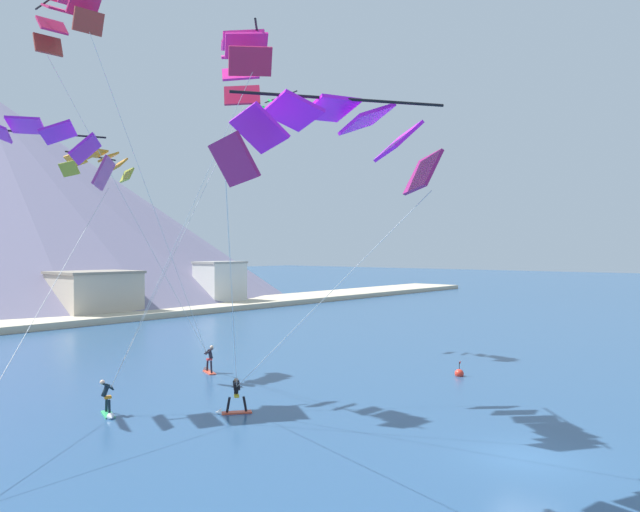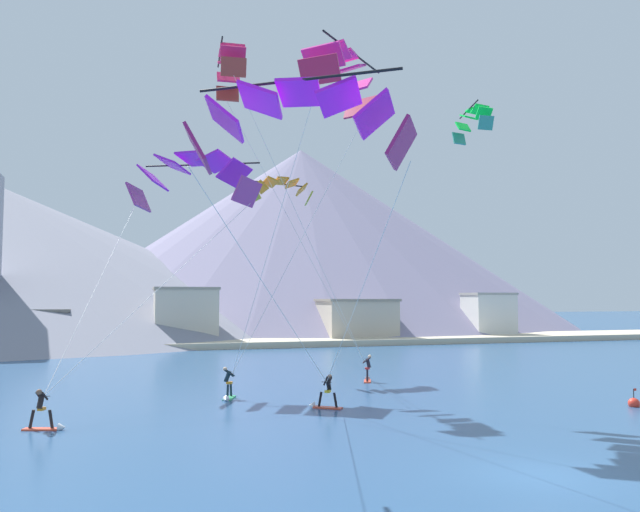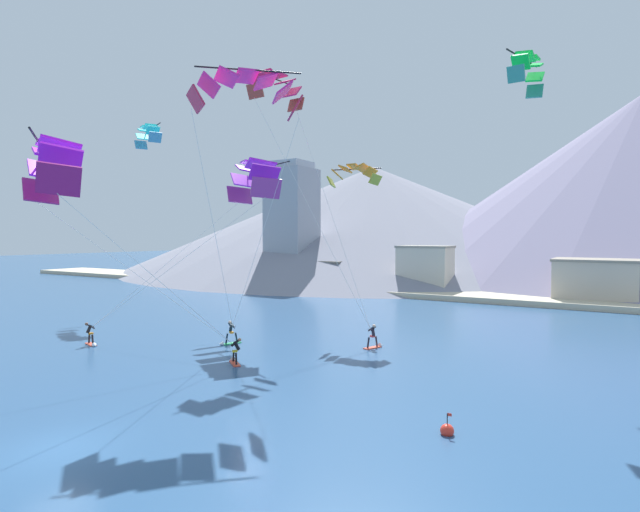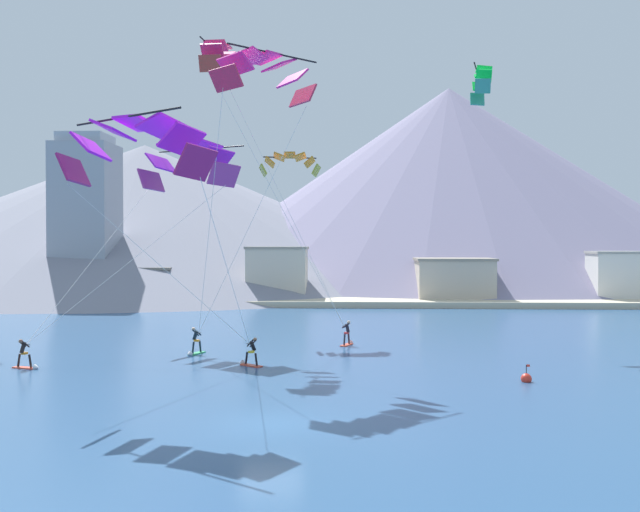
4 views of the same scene
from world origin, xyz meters
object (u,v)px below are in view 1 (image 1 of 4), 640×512
at_px(kitesurfer_near_trail, 209,363).
at_px(kitesurfer_far_left, 108,405).
at_px(race_marker_buoy, 459,374).
at_px(parafoil_kite_distant_high_outer, 98,162).
at_px(kitesurfer_near_lead, 232,403).
at_px(parafoil_kite_near_lead, 332,135).
at_px(parafoil_kite_far_left, 243,61).
at_px(parafoil_kite_mid_center, 26,146).
at_px(parafoil_kite_near_trail, 68,18).
at_px(parafoil_kite_distant_mid_solo, 284,107).

distance_m(kitesurfer_near_trail, kitesurfer_far_left, 10.84).
bearing_deg(race_marker_buoy, parafoil_kite_distant_high_outer, 127.19).
bearing_deg(kitesurfer_near_lead, parafoil_kite_near_lead, -112.46).
xyz_separation_m(kitesurfer_near_lead, parafoil_kite_distant_high_outer, (1.17, 13.98, 12.94)).
distance_m(kitesurfer_near_lead, parafoil_kite_far_left, 16.60).
height_order(parafoil_kite_distant_high_outer, race_marker_buoy, parafoil_kite_distant_high_outer).
xyz_separation_m(kitesurfer_near_lead, parafoil_kite_far_left, (0.92, 0.19, 16.57)).
distance_m(kitesurfer_near_lead, parafoil_kite_near_lead, 15.02).
bearing_deg(parafoil_kite_mid_center, parafoil_kite_far_left, -53.25).
xyz_separation_m(parafoil_kite_far_left, parafoil_kite_distant_high_outer, (0.25, 13.79, -3.64)).
bearing_deg(kitesurfer_near_lead, parafoil_kite_far_left, 11.46).
xyz_separation_m(parafoil_kite_far_left, race_marker_buoy, (14.04, -4.39, -16.92)).
distance_m(kitesurfer_near_lead, kitesurfer_far_left, 5.80).
bearing_deg(parafoil_kite_near_lead, parafoil_kite_mid_center, 95.71).
bearing_deg(kitesurfer_far_left, parafoil_kite_far_left, -37.55).
xyz_separation_m(kitesurfer_near_lead, parafoil_kite_near_lead, (-3.84, -9.28, 11.17)).
bearing_deg(parafoil_kite_far_left, kitesurfer_near_lead, -168.54).
height_order(parafoil_kite_near_trail, parafoil_kite_mid_center, parafoil_kite_near_trail).
bearing_deg(parafoil_kite_distant_mid_solo, kitesurfer_near_trail, -165.29).
bearing_deg(parafoil_kite_distant_high_outer, kitesurfer_near_lead, -94.78).
distance_m(kitesurfer_far_left, parafoil_kite_distant_mid_solo, 27.73).
xyz_separation_m(kitesurfer_near_lead, race_marker_buoy, (14.96, -4.20, -0.35)).
xyz_separation_m(parafoil_kite_near_trail, parafoil_kite_far_left, (4.25, -8.96, -3.04)).
height_order(parafoil_kite_distant_high_outer, parafoil_kite_distant_mid_solo, parafoil_kite_distant_mid_solo).
relative_size(parafoil_kite_near_trail, parafoil_kite_distant_high_outer, 4.06).
xyz_separation_m(kitesurfer_far_left, parafoil_kite_mid_center, (-1.53, 4.93, 12.47)).
distance_m(kitesurfer_near_lead, parafoil_kite_distant_mid_solo, 26.46).
xyz_separation_m(kitesurfer_far_left, parafoil_kite_near_lead, (0.30, -13.35, 11.13)).
bearing_deg(parafoil_kite_distant_high_outer, parafoil_kite_distant_mid_solo, -11.31).
xyz_separation_m(parafoil_kite_near_lead, race_marker_buoy, (18.80, 5.08, -11.52)).
bearing_deg(parafoil_kite_mid_center, race_marker_buoy, -32.63).
xyz_separation_m(kitesurfer_far_left, race_marker_buoy, (19.09, -8.27, -0.39)).
bearing_deg(kitesurfer_near_trail, race_marker_buoy, -54.16).
relative_size(parafoil_kite_far_left, parafoil_kite_distant_high_outer, 3.44).
bearing_deg(kitesurfer_far_left, parafoil_kite_distant_high_outer, 61.85).
bearing_deg(parafoil_kite_near_trail, race_marker_buoy, -36.11).
relative_size(parafoil_kite_mid_center, parafoil_kite_far_left, 0.81).
bearing_deg(race_marker_buoy, kitesurfer_near_trail, 125.84).
bearing_deg(parafoil_kite_distant_high_outer, kitesurfer_near_trail, -49.78).
relative_size(kitesurfer_near_lead, parafoil_kite_far_left, 0.10).
height_order(kitesurfer_far_left, parafoil_kite_mid_center, parafoil_kite_mid_center).
xyz_separation_m(kitesurfer_near_lead, kitesurfer_far_left, (-4.13, 4.07, 0.04)).
bearing_deg(parafoil_kite_near_trail, parafoil_kite_near_lead, -91.57).
xyz_separation_m(parafoil_kite_mid_center, race_marker_buoy, (20.62, -13.20, -12.86)).
distance_m(parafoil_kite_distant_high_outer, race_marker_buoy, 26.41).
bearing_deg(kitesurfer_far_left, parafoil_kite_near_trail, 81.00).
relative_size(kitesurfer_near_trail, parafoil_kite_distant_high_outer, 0.37).
relative_size(kitesurfer_near_lead, kitesurfer_near_trail, 0.94).
relative_size(kitesurfer_far_left, parafoil_kite_mid_center, 0.13).
bearing_deg(kitesurfer_near_trail, parafoil_kite_near_lead, -118.11).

